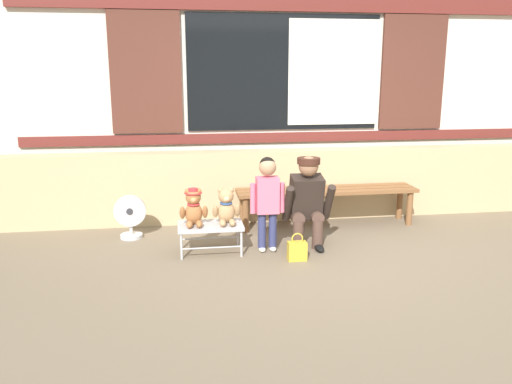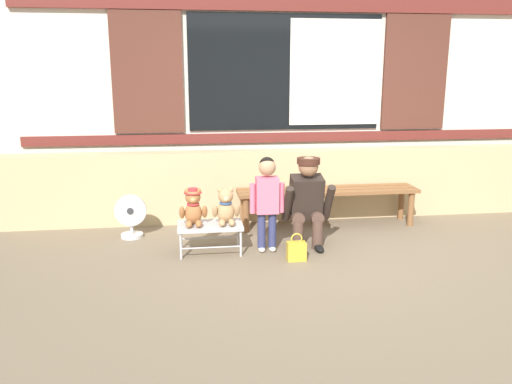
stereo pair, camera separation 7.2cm
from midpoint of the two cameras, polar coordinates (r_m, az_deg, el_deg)
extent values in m
plane|color=#756651|center=(5.12, 6.58, -7.19)|extent=(60.00, 60.00, 0.00)
cube|color=tan|center=(6.34, 3.37, 0.86)|extent=(6.81, 0.25, 0.85)
cube|color=silver|center=(6.70, 2.59, 13.41)|extent=(6.95, 0.20, 3.61)
cube|color=maroon|center=(6.64, 2.72, 6.03)|extent=(6.39, 0.04, 0.12)
cube|color=black|center=(6.59, 2.78, 12.95)|extent=(2.40, 0.03, 1.40)
cube|color=silver|center=(6.73, 8.18, 12.84)|extent=(1.15, 0.02, 1.29)
cube|color=#562D23|center=(6.47, -12.33, 12.67)|extent=(0.84, 0.05, 1.43)
cube|color=#562D23|center=(7.10, 16.55, 12.45)|extent=(0.84, 0.05, 1.43)
cube|color=maroon|center=(6.62, 2.90, 20.06)|extent=(6.39, 0.06, 0.20)
cube|color=brown|center=(5.94, 7.81, -0.12)|extent=(2.10, 0.11, 0.04)
cube|color=brown|center=(6.08, 7.44, 0.18)|extent=(2.10, 0.11, 0.04)
cube|color=brown|center=(6.21, 7.08, 0.48)|extent=(2.10, 0.11, 0.04)
cylinder|color=brown|center=(5.81, -1.50, -2.56)|extent=(0.07, 0.07, 0.40)
cylinder|color=brown|center=(6.08, -1.83, -1.85)|extent=(0.07, 0.07, 0.40)
cylinder|color=brown|center=(6.34, 16.20, -1.75)|extent=(0.07, 0.07, 0.40)
cylinder|color=brown|center=(6.58, 15.20, -1.13)|extent=(0.07, 0.07, 0.40)
cube|color=#BCBCC1|center=(5.16, -5.43, -3.71)|extent=(0.64, 0.36, 0.04)
cylinder|color=#BCBCC1|center=(5.06, -8.60, -5.95)|extent=(0.02, 0.02, 0.26)
cylinder|color=#BCBCC1|center=(5.34, -8.60, -4.90)|extent=(0.02, 0.02, 0.26)
cylinder|color=#BCBCC1|center=(5.09, -2.02, -5.69)|extent=(0.02, 0.02, 0.26)
cylinder|color=#BCBCC1|center=(5.37, -2.38, -4.66)|extent=(0.02, 0.02, 0.26)
cylinder|color=#BCBCC1|center=(5.07, -5.29, -6.12)|extent=(0.58, 0.02, 0.02)
cylinder|color=#BCBCC1|center=(5.36, -5.48, -5.06)|extent=(0.58, 0.02, 0.02)
ellipsoid|color=#A86B3D|center=(5.14, -7.26, -2.35)|extent=(0.17, 0.14, 0.22)
sphere|color=#A86B3D|center=(5.09, -7.31, -0.57)|extent=(0.15, 0.15, 0.15)
sphere|color=#E1955B|center=(5.04, -7.29, -0.85)|extent=(0.06, 0.06, 0.06)
sphere|color=#A86B3D|center=(5.08, -7.92, 0.07)|extent=(0.06, 0.06, 0.06)
ellipsoid|color=#A86B3D|center=(5.10, -8.49, -2.26)|extent=(0.06, 0.11, 0.16)
ellipsoid|color=#A86B3D|center=(5.05, -7.73, -3.53)|extent=(0.06, 0.15, 0.06)
sphere|color=#A86B3D|center=(5.08, -6.74, 0.11)|extent=(0.06, 0.06, 0.06)
ellipsoid|color=#A86B3D|center=(5.11, -6.02, -2.18)|extent=(0.06, 0.11, 0.16)
ellipsoid|color=#A86B3D|center=(5.05, -6.67, -3.50)|extent=(0.06, 0.15, 0.06)
torus|color=red|center=(5.11, -7.29, -1.34)|extent=(0.13, 0.13, 0.02)
cylinder|color=red|center=(5.08, -7.32, -0.11)|extent=(0.17, 0.17, 0.01)
cylinder|color=red|center=(5.08, -7.33, 0.14)|extent=(0.10, 0.10, 0.04)
ellipsoid|color=tan|center=(5.15, -3.70, -2.22)|extent=(0.17, 0.14, 0.22)
sphere|color=tan|center=(5.10, -3.71, -0.45)|extent=(0.15, 0.15, 0.15)
sphere|color=#F4C188|center=(5.05, -3.66, -0.72)|extent=(0.06, 0.06, 0.06)
sphere|color=tan|center=(5.09, -4.32, 0.20)|extent=(0.06, 0.06, 0.06)
ellipsoid|color=tan|center=(5.11, -4.90, -2.14)|extent=(0.06, 0.11, 0.16)
ellipsoid|color=tan|center=(5.06, -4.10, -3.40)|extent=(0.06, 0.15, 0.06)
sphere|color=tan|center=(5.10, -3.15, 0.23)|extent=(0.06, 0.06, 0.06)
ellipsoid|color=tan|center=(5.13, -2.45, -2.05)|extent=(0.06, 0.11, 0.16)
ellipsoid|color=tan|center=(5.07, -3.05, -3.36)|extent=(0.06, 0.15, 0.06)
torus|color=#335699|center=(5.12, -3.71, -1.21)|extent=(0.13, 0.13, 0.02)
cylinder|color=navy|center=(5.21, 0.25, -4.21)|extent=(0.08, 0.08, 0.36)
ellipsoid|color=silver|center=(5.25, 0.28, -6.30)|extent=(0.07, 0.12, 0.05)
cylinder|color=navy|center=(5.22, 1.44, -4.15)|extent=(0.08, 0.08, 0.36)
ellipsoid|color=silver|center=(5.27, 1.47, -6.24)|extent=(0.07, 0.12, 0.05)
cube|color=#E56B89|center=(5.12, 0.86, -0.33)|extent=(0.22, 0.15, 0.36)
cylinder|color=#E56B89|center=(5.10, -0.75, -0.72)|extent=(0.06, 0.06, 0.30)
cylinder|color=#E56B89|center=(5.15, 2.45, -0.60)|extent=(0.06, 0.06, 0.30)
sphere|color=tan|center=(5.06, 0.87, 2.75)|extent=(0.17, 0.17, 0.17)
sphere|color=black|center=(5.07, 0.85, 3.00)|extent=(0.16, 0.16, 0.16)
cylinder|color=brown|center=(5.29, 4.28, -4.75)|extent=(0.11, 0.11, 0.30)
cylinder|color=brown|center=(5.37, 3.98, -2.57)|extent=(0.13, 0.32, 0.13)
ellipsoid|color=black|center=(5.26, 4.45, -6.26)|extent=(0.09, 0.20, 0.06)
cylinder|color=brown|center=(5.34, 6.38, -4.64)|extent=(0.11, 0.11, 0.30)
cylinder|color=brown|center=(5.42, 6.05, -2.48)|extent=(0.13, 0.32, 0.13)
ellipsoid|color=black|center=(5.30, 6.57, -6.13)|extent=(0.09, 0.20, 0.06)
cube|color=#2D231E|center=(5.32, 5.14, -0.54)|extent=(0.32, 0.30, 0.47)
cylinder|color=#2D231E|center=(5.19, 3.13, -1.31)|extent=(0.08, 0.28, 0.40)
cylinder|color=#2D231E|center=(5.29, 7.60, -1.13)|extent=(0.08, 0.28, 0.40)
sphere|color=#9E7051|center=(5.18, 5.40, 2.83)|extent=(0.20, 0.20, 0.20)
cylinder|color=#422319|center=(5.17, 5.41, 3.43)|extent=(0.23, 0.23, 0.06)
cube|color=brown|center=(5.48, 6.82, -1.66)|extent=(0.10, 0.22, 0.16)
cube|color=gold|center=(5.02, 4.12, -6.49)|extent=(0.18, 0.11, 0.18)
torus|color=gold|center=(4.98, 4.15, -5.13)|extent=(0.11, 0.01, 0.11)
cylinder|color=silver|center=(5.84, -13.86, -4.70)|extent=(0.24, 0.24, 0.04)
cylinder|color=silver|center=(5.82, -13.90, -4.05)|extent=(0.04, 0.04, 0.10)
cylinder|color=silver|center=(5.74, -14.04, -2.01)|extent=(0.34, 0.06, 0.34)
cylinder|color=#333338|center=(5.74, -14.04, -2.01)|extent=(0.07, 0.08, 0.07)
camera|label=1|loc=(0.04, -90.38, -0.09)|focal=36.42mm
camera|label=2|loc=(0.04, 89.62, 0.09)|focal=36.42mm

